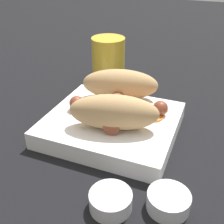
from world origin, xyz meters
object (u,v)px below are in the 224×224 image
sausage (118,106)px  condiment_cup_far (168,202)px  bread_roll (117,97)px  condiment_cup_near (111,201)px  food_tray (112,124)px  drink_glass (108,60)px

sausage → condiment_cup_far: sausage is taller
bread_roll → condiment_cup_near: bread_roll is taller
bread_roll → condiment_cup_near: (0.06, -0.18, -0.05)m
food_tray → condiment_cup_far: food_tray is taller
bread_roll → condiment_cup_far: size_ratio=3.44×
food_tray → condiment_cup_near: 0.17m
bread_roll → drink_glass: bearing=117.2°
condiment_cup_near → drink_glass: drink_glass is taller
condiment_cup_near → drink_glass: 0.39m
food_tray → bread_roll: size_ratio=1.17×
condiment_cup_near → condiment_cup_far: size_ratio=1.00×
bread_roll → condiment_cup_near: 0.20m
food_tray → bread_roll: bread_roll is taller
food_tray → sausage: 0.04m
condiment_cup_near → sausage: bearing=108.3°
condiment_cup_far → drink_glass: 0.40m
sausage → condiment_cup_near: bearing=-71.7°
bread_roll → sausage: size_ratio=1.11×
food_tray → sausage: bearing=80.4°
sausage → drink_glass: (-0.09, 0.18, 0.01)m
bread_roll → sausage: bread_roll is taller
food_tray → sausage: sausage is taller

